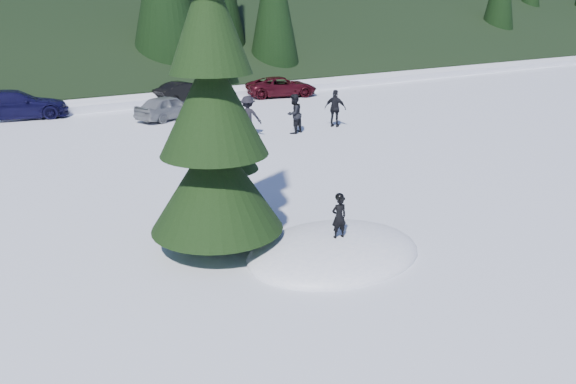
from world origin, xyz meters
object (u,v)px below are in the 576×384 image
car_3 (15,105)px  spruce_tall (213,116)px  car_6 (282,87)px  spruce_short (225,149)px  adult_1 (335,108)px  adult_0 (294,114)px  child_skier (339,217)px  car_4 (168,107)px  adult_2 (248,117)px  car_5 (185,92)px

car_3 → spruce_tall: bearing=-166.9°
car_3 → car_6: bearing=-85.7°
spruce_short → adult_1: spruce_short is taller
spruce_tall → adult_0: size_ratio=4.70×
child_skier → adult_0: bearing=-108.3°
car_4 → car_6: size_ratio=0.81×
spruce_tall → car_4: bearing=71.9°
adult_2 → car_6: size_ratio=0.41×
spruce_tall → car_4: spruce_tall is taller
spruce_short → car_4: 15.49m
spruce_short → car_6: spruce_short is taller
child_skier → car_4: size_ratio=0.28×
car_6 → car_4: bearing=124.6°
spruce_tall → spruce_short: (1.00, 1.40, -1.22)m
adult_1 → car_6: (3.00, 9.44, -0.27)m
spruce_short → car_4: bearing=73.8°
car_5 → spruce_short: bearing=149.7°
child_skier → car_6: bearing=-108.5°
spruce_tall → adult_1: (11.38, 9.84, -2.41)m
child_skier → spruce_short: bearing=-58.8°
adult_0 → adult_2: 2.23m
car_4 → adult_1: bearing=-157.2°
spruce_tall → car_4: size_ratio=2.32×
child_skier → adult_2: (4.50, 12.20, -0.07)m
adult_0 → adult_1: (2.49, 0.08, -0.01)m
car_4 → car_5: bearing=-54.4°
spruce_tall → car_3: bearing=93.7°
adult_0 → adult_1: bearing=161.2°
car_4 → adult_2: bearing=172.4°
car_4 → spruce_tall: bearing=141.0°
adult_2 → car_3: size_ratio=0.36×
adult_1 → car_4: adult_1 is taller
adult_1 → car_6: 9.91m
spruce_tall → adult_1: bearing=40.9°
spruce_tall → car_4: (5.31, 16.21, -2.69)m
adult_1 → spruce_tall: bearing=93.7°
spruce_tall → spruce_short: 2.11m
car_3 → car_4: (6.64, -4.47, -0.13)m
adult_2 → child_skier: bearing=102.7°
spruce_tall → car_3: size_ratio=1.65×
spruce_short → car_5: (7.23, 19.23, -1.47)m
adult_0 → car_5: (-0.65, 10.87, -0.28)m
adult_2 → car_3: bearing=-19.5°
adult_1 → adult_2: adult_2 is taller
car_6 → adult_1: bearing=178.3°
spruce_tall → car_5: bearing=68.2°
car_6 → spruce_short: bearing=159.1°
adult_2 → car_4: (-1.40, 5.96, -0.30)m
adult_1 → adult_2: bearing=47.9°
child_skier → car_3: bearing=-69.7°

